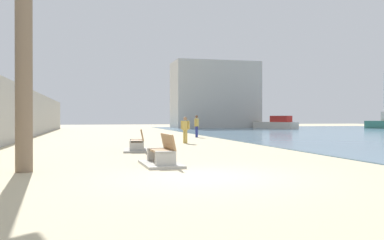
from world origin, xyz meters
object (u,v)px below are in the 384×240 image
(person_standing, at_px, (197,124))
(boat_distant, at_px, (276,124))
(bench_near, at_px, (162,158))
(person_walking, at_px, (185,128))
(bench_far, at_px, (137,146))

(person_standing, height_order, boat_distant, boat_distant)
(bench_near, xyz_separation_m, person_walking, (3.09, 10.28, 0.64))
(bench_far, distance_m, person_standing, 12.69)
(person_walking, xyz_separation_m, person_standing, (2.38, 6.60, 0.09))
(boat_distant, bearing_deg, person_walking, -124.65)
(bench_near, bearing_deg, person_walking, 73.24)
(bench_near, xyz_separation_m, boat_distant, (21.57, 37.01, 0.43))
(bench_near, height_order, person_walking, person_walking)
(bench_near, relative_size, bench_far, 0.97)
(person_walking, distance_m, person_standing, 7.02)
(bench_near, height_order, boat_distant, boat_distant)
(person_walking, distance_m, boat_distant, 32.50)
(boat_distant, bearing_deg, bench_near, -120.24)
(bench_near, height_order, person_standing, person_standing)
(bench_near, distance_m, boat_distant, 42.84)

